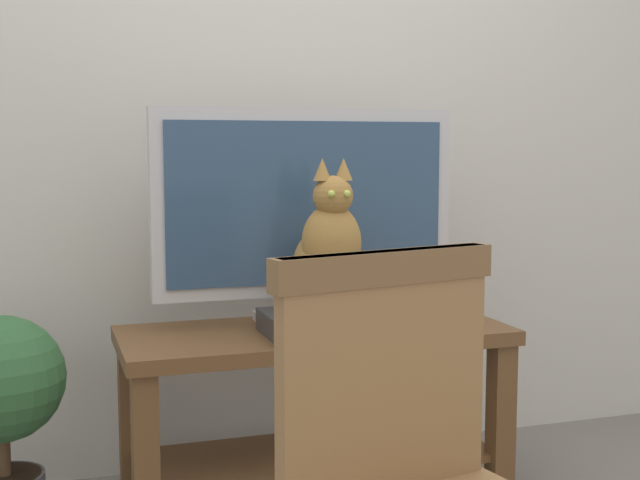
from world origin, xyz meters
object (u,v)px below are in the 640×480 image
Objects in this scene: tv_stand at (315,382)px; book_stack at (440,307)px; tv at (306,209)px; potted_plant at (2,401)px; media_box at (328,323)px; cat at (330,256)px.

tv_stand is 5.96× the size of book_stack.
potted_plant is (-0.91, -0.04, -0.52)m from tv.
tv_stand is 0.91m from potted_plant.
tv is (0.00, 0.09, 0.53)m from tv_stand.
tv_stand is 3.18× the size of media_box.
tv is 4.86× the size of book_stack.
book_stack is (0.41, -0.12, -0.32)m from tv.
tv is at bearing 93.91° from cat.
potted_plant reaches higher than media_box.
tv_stand is 0.42m from cat.
tv is 0.23m from cat.
tv reaches higher than potted_plant.
cat reaches higher than book_stack.
cat is 1.02m from potted_plant.
book_stack is 0.31× the size of potted_plant.
tv_stand is 1.85× the size of potted_plant.
media_box is 1.87× the size of book_stack.
potted_plant is at bearing 176.87° from book_stack.
tv is 2.12× the size of cat.
tv is 0.53m from book_stack.
cat is 2.29× the size of book_stack.
tv_stand is 0.22m from media_box.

